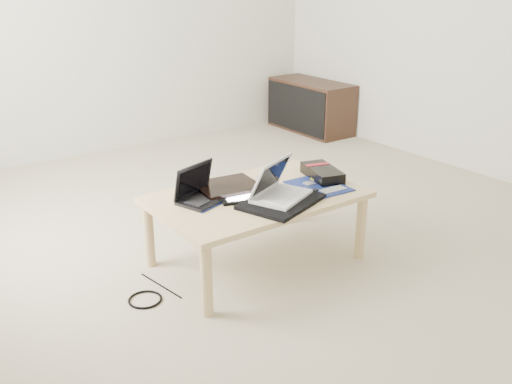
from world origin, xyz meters
TOP-DOWN VIEW (x-y plane):
  - ground at (0.00, 0.00)m, footprint 4.00×4.00m
  - coffee_table at (-0.31, -0.51)m, footprint 1.10×0.70m
  - media_cabinet at (1.77, 1.45)m, footprint 0.41×0.90m
  - book at (-0.40, -0.37)m, footprint 0.36×0.31m
  - netbook at (-0.59, -0.41)m, footprint 0.31×0.26m
  - tablet at (-0.38, -0.50)m, footprint 0.33×0.29m
  - remote at (-0.19, -0.43)m, footprint 0.13×0.23m
  - neoprene_sleeve at (-0.28, -0.69)m, footprint 0.49×0.42m
  - white_laptop at (-0.27, -0.64)m, footprint 0.37×0.32m
  - motherboard at (0.04, -0.62)m, footprint 0.28×0.34m
  - gpu_box at (0.14, -0.52)m, footprint 0.22×0.32m
  - cable_coil at (-0.38, -0.55)m, footprint 0.10×0.10m
  - floor_cable_coil at (-1.00, -0.52)m, footprint 0.21×0.21m
  - floor_cable_trail at (-0.87, -0.45)m, footprint 0.06×0.34m

SIDE VIEW (x-z plane):
  - ground at x=0.00m, z-range 0.00..0.00m
  - floor_cable_trail at x=-0.87m, z-range 0.00..0.01m
  - floor_cable_coil at x=-1.00m, z-range 0.00..0.01m
  - media_cabinet at x=1.77m, z-range 0.00..0.50m
  - coffee_table at x=-0.31m, z-range 0.15..0.55m
  - motherboard at x=0.04m, z-range 0.40..0.41m
  - cable_coil at x=-0.38m, z-range 0.40..0.41m
  - tablet at x=-0.38m, z-range 0.40..0.41m
  - neoprene_sleeve at x=-0.28m, z-range 0.40..0.42m
  - remote at x=-0.19m, z-range 0.40..0.42m
  - book at x=-0.40m, z-range 0.40..0.43m
  - gpu_box at x=0.14m, z-range 0.40..0.46m
  - netbook at x=-0.59m, z-range 0.34..0.54m
  - white_laptop at x=-0.27m, z-range 0.36..0.57m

